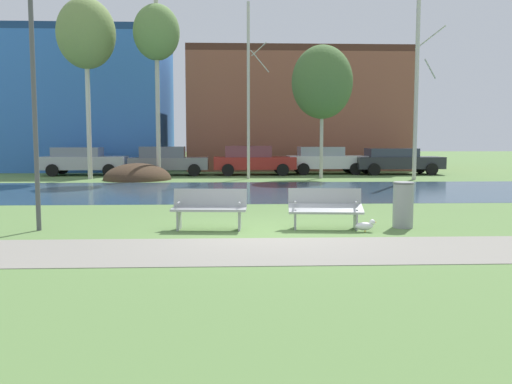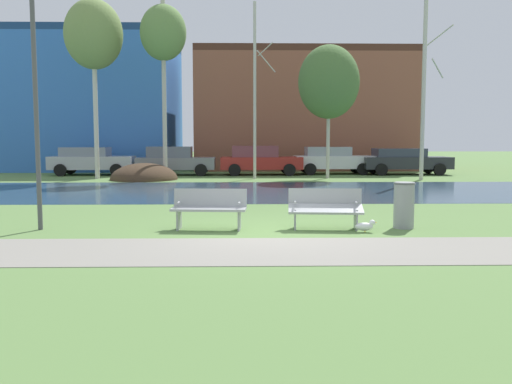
# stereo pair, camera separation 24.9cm
# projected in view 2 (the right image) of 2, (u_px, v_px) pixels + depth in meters

# --- Properties ---
(ground_plane) EXTENTS (120.00, 120.00, 0.00)m
(ground_plane) POSITION_uv_depth(u_px,v_px,m) (257.00, 189.00, 21.40)
(ground_plane) COLOR #5B7F42
(paved_path_strip) EXTENTS (60.00, 2.40, 0.01)m
(paved_path_strip) POSITION_uv_depth(u_px,v_px,m) (273.00, 251.00, 9.72)
(paved_path_strip) COLOR gray
(paved_path_strip) RESTS_ON ground
(river_band) EXTENTS (80.00, 8.24, 0.01)m
(river_band) POSITION_uv_depth(u_px,v_px,m) (257.00, 191.00, 20.67)
(river_band) COLOR #2D475B
(river_band) RESTS_ON ground
(soil_mound) EXTENTS (3.19, 3.52, 1.57)m
(soil_mound) POSITION_uv_depth(u_px,v_px,m) (144.00, 179.00, 26.49)
(soil_mound) COLOR #423021
(soil_mound) RESTS_ON ground
(bench_left) EXTENTS (1.64, 0.69, 0.87)m
(bench_left) POSITION_uv_depth(u_px,v_px,m) (209.00, 208.00, 11.97)
(bench_left) COLOR #9EA0A3
(bench_left) RESTS_ON ground
(bench_right) EXTENTS (1.64, 0.68, 0.87)m
(bench_right) POSITION_uv_depth(u_px,v_px,m) (325.00, 207.00, 12.03)
(bench_right) COLOR #9EA0A3
(bench_right) RESTS_ON ground
(trash_bin) EXTENTS (0.47, 0.47, 1.01)m
(trash_bin) POSITION_uv_depth(u_px,v_px,m) (404.00, 204.00, 12.14)
(trash_bin) COLOR gray
(trash_bin) RESTS_ON ground
(seagull) EXTENTS (0.46, 0.17, 0.27)m
(seagull) POSITION_uv_depth(u_px,v_px,m) (365.00, 226.00, 11.62)
(seagull) COLOR white
(seagull) RESTS_ON ground
(streetlamp) EXTENTS (0.32, 0.32, 6.20)m
(streetlamp) POSITION_uv_depth(u_px,v_px,m) (33.00, 38.00, 11.58)
(streetlamp) COLOR #4C4C51
(streetlamp) RESTS_ON ground
(birch_far_left) EXTENTS (2.75, 2.75, 8.82)m
(birch_far_left) POSITION_uv_depth(u_px,v_px,m) (94.00, 35.00, 26.29)
(birch_far_left) COLOR beige
(birch_far_left) RESTS_ON ground
(birch_left) EXTENTS (2.18, 2.18, 8.87)m
(birch_left) POSITION_uv_depth(u_px,v_px,m) (163.00, 34.00, 26.10)
(birch_left) COLOR #BCB7A8
(birch_left) RESTS_ON ground
(birch_center_left) EXTENTS (1.07, 1.86, 8.40)m
(birch_center_left) POSITION_uv_depth(u_px,v_px,m) (255.00, 90.00, 26.56)
(birch_center_left) COLOR beige
(birch_center_left) RESTS_ON ground
(birch_center) EXTENTS (2.97, 2.97, 6.47)m
(birch_center) POSITION_uv_depth(u_px,v_px,m) (329.00, 82.00, 26.89)
(birch_center) COLOR #BCB7A8
(birch_center) RESTS_ON ground
(birch_center_right) EXTENTS (1.38, 2.14, 8.90)m
(birch_center_right) POSITION_uv_depth(u_px,v_px,m) (424.00, 83.00, 25.84)
(birch_center_right) COLOR beige
(birch_center_right) RESTS_ON ground
(parked_van_nearest_silver) EXTENTS (4.38, 2.06, 1.49)m
(parked_van_nearest_silver) POSITION_uv_depth(u_px,v_px,m) (91.00, 160.00, 29.52)
(parked_van_nearest_silver) COLOR #B2B5BC
(parked_van_nearest_silver) RESTS_ON ground
(parked_sedan_second_grey) EXTENTS (4.15, 2.00, 1.52)m
(parked_sedan_second_grey) POSITION_uv_depth(u_px,v_px,m) (174.00, 160.00, 29.47)
(parked_sedan_second_grey) COLOR slate
(parked_sedan_second_grey) RESTS_ON ground
(parked_hatch_third_red) EXTENTS (4.37, 2.08, 1.56)m
(parked_hatch_third_red) POSITION_uv_depth(u_px,v_px,m) (259.00, 160.00, 29.67)
(parked_hatch_third_red) COLOR maroon
(parked_hatch_third_red) RESTS_ON ground
(parked_wagon_fourth_white) EXTENTS (4.30, 2.00, 1.50)m
(parked_wagon_fourth_white) POSITION_uv_depth(u_px,v_px,m) (332.00, 160.00, 30.31)
(parked_wagon_fourth_white) COLOR silver
(parked_wagon_fourth_white) RESTS_ON ground
(parked_suv_fifth_dark) EXTENTS (4.74, 2.06, 1.42)m
(parked_suv_fifth_dark) POSITION_uv_depth(u_px,v_px,m) (404.00, 160.00, 30.00)
(parked_suv_fifth_dark) COLOR #282B30
(parked_suv_fifth_dark) RESTS_ON ground
(building_blue_store) EXTENTS (10.45, 9.74, 8.38)m
(building_blue_store) POSITION_uv_depth(u_px,v_px,m) (93.00, 104.00, 35.93)
(building_blue_store) COLOR #3870C6
(building_blue_store) RESTS_ON ground
(building_brick_low) EXTENTS (13.59, 7.60, 7.42)m
(building_brick_low) POSITION_uv_depth(u_px,v_px,m) (303.00, 111.00, 36.14)
(building_brick_low) COLOR brown
(building_brick_low) RESTS_ON ground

